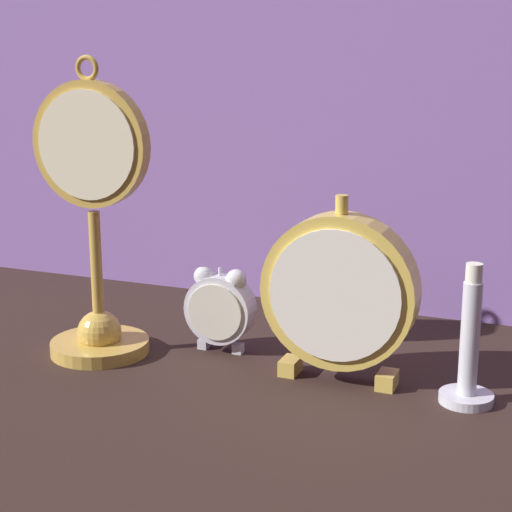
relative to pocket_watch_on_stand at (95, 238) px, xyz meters
name	(u,v)px	position (x,y,z in m)	size (l,w,h in m)	color
ground_plane	(229,383)	(0.19, -0.03, -0.14)	(4.00, 4.00, 0.00)	black
fabric_backdrop_drape	(323,72)	(0.19, 0.30, 0.18)	(1.69, 0.01, 0.66)	#8460A8
pocket_watch_on_stand	(95,238)	(0.00, 0.00, 0.00)	(0.15, 0.12, 0.36)	gold
alarm_clock_twin_bell	(220,306)	(0.13, 0.06, -0.09)	(0.08, 0.03, 0.11)	silver
mantel_clock_silver	(339,293)	(0.30, 0.02, -0.04)	(0.17, 0.04, 0.21)	gold
brass_candlestick	(469,357)	(0.44, 0.02, -0.09)	(0.06, 0.06, 0.15)	silver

